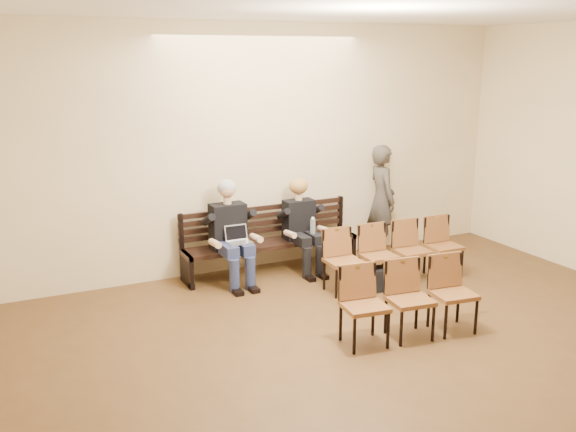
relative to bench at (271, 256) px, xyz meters
name	(u,v)px	position (x,y,z in m)	size (l,w,h in m)	color
room_walls	(463,120)	(0.01, -3.86, 2.31)	(8.02, 10.01, 3.51)	#FCE4B5
bench	(271,256)	(0.00, 0.00, 0.00)	(2.60, 0.90, 0.45)	black
seated_man	(231,231)	(-0.66, -0.12, 0.49)	(0.59, 0.82, 1.42)	black
seated_woman	(302,228)	(0.43, -0.12, 0.40)	(0.54, 0.75, 1.26)	black
laptop	(240,245)	(-0.61, -0.34, 0.34)	(0.32, 0.25, 0.23)	silver
water_bottle	(313,235)	(0.50, -0.32, 0.35)	(0.08, 0.08, 0.25)	silver
bag	(385,278)	(1.08, -1.30, -0.08)	(0.40, 0.27, 0.30)	black
passerby	(382,191)	(1.94, 0.10, 0.76)	(0.72, 0.47, 1.97)	#3D3832
chair_row_front	(410,301)	(0.46, -2.69, 0.21)	(1.56, 0.47, 0.87)	brown
chair_row_back	(396,254)	(1.32, -1.19, 0.20)	(2.05, 0.46, 0.84)	brown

